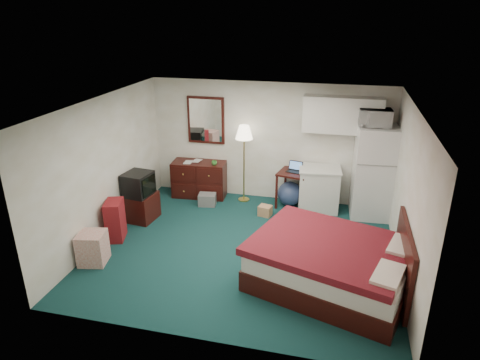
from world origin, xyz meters
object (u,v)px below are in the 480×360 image
(dresser, at_px, (199,179))
(floor_lamp, at_px, (244,164))
(tv_stand, at_px, (141,207))
(suitcase, at_px, (115,220))
(fridge, at_px, (373,172))
(kitchen_counter, at_px, (319,189))
(bed, at_px, (331,264))
(desk, at_px, (293,189))

(dresser, xyz_separation_m, floor_lamp, (1.00, -0.00, 0.43))
(tv_stand, xyz_separation_m, suitcase, (-0.10, -0.81, 0.10))
(dresser, relative_size, floor_lamp, 0.69)
(fridge, xyz_separation_m, suitcase, (-4.44, -2.06, -0.55))
(kitchen_counter, relative_size, bed, 0.40)
(dresser, xyz_separation_m, bed, (2.94, -2.68, -0.04))
(dresser, height_order, desk, dresser)
(floor_lamp, xyz_separation_m, tv_stand, (-1.74, -1.34, -0.56))
(kitchen_counter, bearing_deg, fridge, -7.14)
(bed, height_order, tv_stand, bed)
(fridge, relative_size, suitcase, 2.51)
(kitchen_counter, height_order, suitcase, kitchen_counter)
(floor_lamp, distance_m, tv_stand, 2.27)
(dresser, height_order, suitcase, dresser)
(tv_stand, bearing_deg, fridge, 22.28)
(bed, height_order, suitcase, suitcase)
(tv_stand, bearing_deg, suitcase, -90.90)
(fridge, height_order, bed, fridge)
(fridge, bearing_deg, dresser, 175.03)
(dresser, bearing_deg, fridge, -5.87)
(floor_lamp, xyz_separation_m, bed, (1.94, -2.67, -0.48))
(floor_lamp, bearing_deg, dresser, 179.73)
(kitchen_counter, height_order, bed, kitchen_counter)
(kitchen_counter, bearing_deg, tv_stand, -164.38)
(fridge, xyz_separation_m, tv_stand, (-4.33, -1.25, -0.65))
(floor_lamp, xyz_separation_m, kitchen_counter, (1.58, -0.07, -0.40))
(bed, relative_size, tv_stand, 3.78)
(fridge, distance_m, suitcase, 4.92)
(kitchen_counter, distance_m, suitcase, 4.01)
(floor_lamp, bearing_deg, desk, -2.44)
(floor_lamp, xyz_separation_m, suitcase, (-1.84, -2.16, -0.46))
(bed, bearing_deg, desk, 126.13)
(suitcase, bearing_deg, floor_lamp, 32.99)
(bed, xyz_separation_m, tv_stand, (-3.69, 1.33, -0.08))
(tv_stand, bearing_deg, floor_lamp, 43.87)
(floor_lamp, height_order, desk, floor_lamp)
(desk, relative_size, suitcase, 1.05)
(floor_lamp, relative_size, fridge, 0.91)
(floor_lamp, distance_m, kitchen_counter, 1.63)
(tv_stand, bearing_deg, desk, 31.08)
(floor_lamp, relative_size, bed, 0.76)
(dresser, distance_m, kitchen_counter, 2.58)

